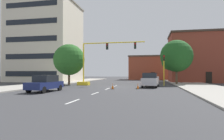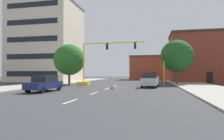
% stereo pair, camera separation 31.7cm
% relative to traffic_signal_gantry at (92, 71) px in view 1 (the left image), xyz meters
% --- Properties ---
extents(ground_plane, '(160.00, 160.00, 0.00)m').
position_rel_traffic_signal_gantry_xyz_m(ground_plane, '(3.94, -3.36, -2.34)').
color(ground_plane, '#38383A').
extents(sidewalk_left, '(6.00, 56.00, 0.14)m').
position_rel_traffic_signal_gantry_xyz_m(sidewalk_left, '(-8.06, 4.64, -2.27)').
color(sidewalk_left, '#9E998E').
rests_on(sidewalk_left, ground_plane).
extents(sidewalk_right, '(6.00, 56.00, 0.14)m').
position_rel_traffic_signal_gantry_xyz_m(sidewalk_right, '(15.94, 4.64, -2.27)').
color(sidewalk_right, '#9E998E').
rests_on(sidewalk_right, ground_plane).
extents(lane_stripe_seg_0, '(0.16, 2.40, 0.01)m').
position_rel_traffic_signal_gantry_xyz_m(lane_stripe_seg_0, '(3.94, -17.36, -2.34)').
color(lane_stripe_seg_0, silver).
rests_on(lane_stripe_seg_0, ground_plane).
extents(lane_stripe_seg_1, '(0.16, 2.40, 0.01)m').
position_rel_traffic_signal_gantry_xyz_m(lane_stripe_seg_1, '(3.94, -11.86, -2.34)').
color(lane_stripe_seg_1, silver).
rests_on(lane_stripe_seg_1, ground_plane).
extents(lane_stripe_seg_2, '(0.16, 2.40, 0.01)m').
position_rel_traffic_signal_gantry_xyz_m(lane_stripe_seg_2, '(3.94, -6.36, -2.34)').
color(lane_stripe_seg_2, silver).
rests_on(lane_stripe_seg_2, ground_plane).
extents(lane_stripe_seg_3, '(0.16, 2.40, 0.01)m').
position_rel_traffic_signal_gantry_xyz_m(lane_stripe_seg_3, '(3.94, -0.86, -2.34)').
color(lane_stripe_seg_3, silver).
rests_on(lane_stripe_seg_3, ground_plane).
extents(building_tall_left, '(14.75, 12.49, 18.42)m').
position_rel_traffic_signal_gantry_xyz_m(building_tall_left, '(-15.23, 12.25, 6.88)').
color(building_tall_left, beige).
rests_on(building_tall_left, ground_plane).
extents(building_brick_center, '(13.95, 9.40, 7.02)m').
position_rel_traffic_signal_gantry_xyz_m(building_brick_center, '(9.82, 29.90, 1.18)').
color(building_brick_center, brown).
rests_on(building_brick_center, ground_plane).
extents(building_row_right, '(13.94, 8.55, 10.44)m').
position_rel_traffic_signal_gantry_xyz_m(building_row_right, '(20.15, 14.31, 2.89)').
color(building_row_right, brown).
rests_on(building_row_right, ground_plane).
extents(traffic_signal_gantry, '(10.72, 1.20, 6.83)m').
position_rel_traffic_signal_gantry_xyz_m(traffic_signal_gantry, '(0.00, 0.00, 0.00)').
color(traffic_signal_gantry, yellow).
rests_on(traffic_signal_gantry, ground_plane).
extents(traffic_light_pole_right, '(0.32, 0.47, 4.80)m').
position_rel_traffic_signal_gantry_xyz_m(traffic_light_pole_right, '(11.24, 1.34, 1.19)').
color(traffic_light_pole_right, yellow).
rests_on(traffic_light_pole_right, ground_plane).
extents(tree_right_mid, '(5.47, 5.47, 7.62)m').
position_rel_traffic_signal_gantry_xyz_m(tree_right_mid, '(13.54, 4.70, 2.53)').
color(tree_right_mid, brown).
rests_on(tree_right_mid, ground_plane).
extents(tree_left_near, '(5.20, 5.20, 6.81)m').
position_rel_traffic_signal_gantry_xyz_m(tree_left_near, '(-4.22, 0.57, 1.86)').
color(tree_left_near, brown).
rests_on(tree_left_near, ground_plane).
extents(tree_right_far, '(3.70, 3.70, 6.39)m').
position_rel_traffic_signal_gantry_xyz_m(tree_right_far, '(13.65, 18.60, 2.17)').
color(tree_right_far, brown).
rests_on(tree_right_far, ground_plane).
extents(pickup_truck_silver, '(2.52, 5.57, 1.99)m').
position_rel_traffic_signal_gantry_xyz_m(pickup_truck_silver, '(9.20, -2.36, -1.37)').
color(pickup_truck_silver, '#BCBCC1').
rests_on(pickup_truck_silver, ground_plane).
extents(sedan_navy_near_left, '(2.10, 4.60, 1.74)m').
position_rel_traffic_signal_gantry_xyz_m(sedan_navy_near_left, '(-1.63, -11.37, -1.45)').
color(sedan_navy_near_left, navy).
rests_on(sedan_navy_near_left, ground_plane).
extents(traffic_cone_roadside_a, '(0.36, 0.36, 0.73)m').
position_rel_traffic_signal_gantry_xyz_m(traffic_cone_roadside_a, '(4.65, -6.69, -1.98)').
color(traffic_cone_roadside_a, black).
rests_on(traffic_cone_roadside_a, ground_plane).
extents(traffic_cone_roadside_b, '(0.36, 0.36, 0.75)m').
position_rel_traffic_signal_gantry_xyz_m(traffic_cone_roadside_b, '(7.66, -5.99, -1.98)').
color(traffic_cone_roadside_b, black).
rests_on(traffic_cone_roadside_b, ground_plane).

